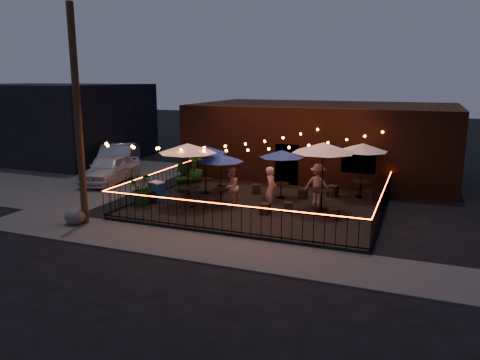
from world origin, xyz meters
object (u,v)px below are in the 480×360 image
object	(u,v)px
cafe_table_0	(187,149)
utility_pole	(78,118)
cafe_table_5	(363,148)
cafe_table_4	(323,149)
cafe_table_3	(282,154)
boulder	(75,217)
cooler	(157,191)
cafe_table_1	(205,150)
cafe_table_2	(221,158)

from	to	relation	value
cafe_table_0	utility_pole	bearing A→B (deg)	-130.09
cafe_table_5	cafe_table_4	bearing A→B (deg)	-112.90
cafe_table_3	cafe_table_4	distance (m)	2.56
cafe_table_4	boulder	size ratio (longest dim) A/B	3.84
cooler	cafe_table_4	bearing A→B (deg)	24.16
cafe_table_5	cooler	world-z (taller)	cafe_table_5
cafe_table_4	utility_pole	bearing A→B (deg)	-150.10
cafe_table_1	cafe_table_4	world-z (taller)	cafe_table_4
cafe_table_1	cafe_table_5	bearing A→B (deg)	15.61
cafe_table_0	boulder	xyz separation A→B (m)	(-2.95, -3.51, -2.24)
utility_pole	cafe_table_0	world-z (taller)	utility_pole
cafe_table_5	cooler	distance (m)	9.26
cafe_table_2	cafe_table_0	bearing A→B (deg)	-143.89
cafe_table_4	cooler	distance (m)	7.39
utility_pole	cafe_table_3	size ratio (longest dim) A/B	3.28
cafe_table_3	cooler	size ratio (longest dim) A/B	2.81
cafe_table_3	boulder	world-z (taller)	cafe_table_3
cafe_table_5	boulder	size ratio (longest dim) A/B	3.33
cafe_table_1	cafe_table_0	bearing A→B (deg)	-82.35
cafe_table_2	boulder	distance (m)	6.20
cafe_table_5	cafe_table_2	bearing A→B (deg)	-147.94
cafe_table_3	cafe_table_5	xyz separation A→B (m)	(3.28, 1.45, 0.26)
cafe_table_2	cafe_table_4	world-z (taller)	cafe_table_4
cafe_table_5	cafe_table_1	bearing A→B (deg)	-164.39
cafe_table_0	cafe_table_5	world-z (taller)	cafe_table_0
utility_pole	cafe_table_3	bearing A→B (deg)	45.18
cafe_table_0	cooler	xyz separation A→B (m)	(-1.67, 0.18, -1.98)
cafe_table_2	cooler	xyz separation A→B (m)	(-2.79, -0.63, -1.53)
utility_pole	boulder	size ratio (longest dim) A/B	9.41
cafe_table_0	cafe_table_1	size ratio (longest dim) A/B	1.20
cafe_table_1	cooler	xyz separation A→B (m)	(-1.36, -2.10, -1.59)
cooler	cafe_table_3	bearing A→B (deg)	41.95
cafe_table_2	cooler	size ratio (longest dim) A/B	2.89
utility_pole	boulder	distance (m)	3.69
cafe_table_4	cafe_table_5	size ratio (longest dim) A/B	1.15
cafe_table_3	cafe_table_2	bearing A→B (deg)	-137.44
cafe_table_0	cafe_table_4	distance (m)	5.49
utility_pole	cafe_table_3	world-z (taller)	utility_pole
cafe_table_1	cafe_table_2	size ratio (longest dim) A/B	1.01
cafe_table_0	cafe_table_3	distance (m)	4.24
cafe_table_1	cafe_table_3	distance (m)	3.54
cafe_table_4	cafe_table_5	xyz separation A→B (m)	(1.18, 2.79, -0.30)
cafe_table_0	cafe_table_5	distance (m)	7.72
cafe_table_1	cafe_table_4	size ratio (longest dim) A/B	0.78
cafe_table_5	boulder	distance (m)	12.35
cafe_table_2	cafe_table_4	bearing A→B (deg)	7.84
cooler	cafe_table_0	bearing A→B (deg)	8.04
cafe_table_2	cafe_table_3	bearing A→B (deg)	42.56
cafe_table_0	cooler	world-z (taller)	cafe_table_0
cafe_table_4	cafe_table_3	bearing A→B (deg)	147.50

